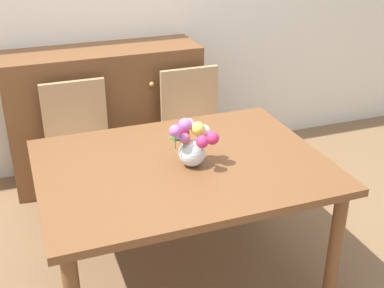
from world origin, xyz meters
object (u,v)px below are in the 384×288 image
at_px(dining_table, 182,177).
at_px(flower_vase, 192,142).
at_px(chair_left, 80,141).
at_px(dresser, 106,115).
at_px(chair_right, 195,124).

relative_size(dining_table, flower_vase, 5.70).
distance_m(chair_left, flower_vase, 1.08).
height_order(chair_left, dresser, dresser).
bearing_deg(chair_left, dresser, -120.71).
bearing_deg(flower_vase, dining_table, 139.14).
distance_m(dining_table, dresser, 1.35).
height_order(dining_table, chair_left, chair_left).
relative_size(dining_table, chair_right, 1.64).
distance_m(dining_table, flower_vase, 0.22).
height_order(chair_right, dresser, dresser).
bearing_deg(flower_vase, dresser, 97.65).
bearing_deg(chair_right, dining_table, 65.68).
xyz_separation_m(chair_left, chair_right, (0.81, 0.00, 0.00)).
height_order(chair_left, chair_right, same).
relative_size(chair_left, flower_vase, 3.48).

